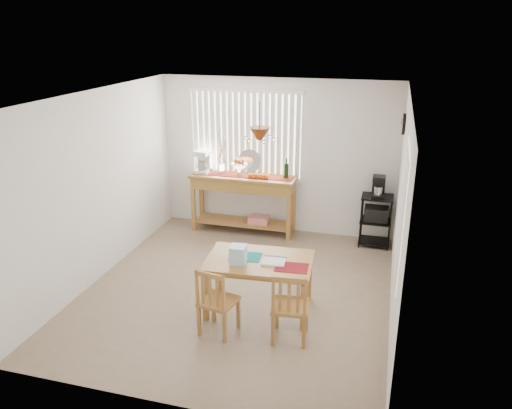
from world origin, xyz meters
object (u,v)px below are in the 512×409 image
(sideboard, at_px, (244,190))
(dining_table, at_px, (259,265))
(cart_items, at_px, (379,187))
(chair_right, at_px, (290,307))
(wire_cart, at_px, (376,216))
(chair_left, at_px, (217,302))

(sideboard, bearing_deg, dining_table, -69.02)
(cart_items, height_order, chair_right, cart_items)
(wire_cart, distance_m, chair_left, 3.44)
(dining_table, distance_m, chair_left, 0.74)
(sideboard, xyz_separation_m, dining_table, (0.91, -2.37, -0.14))
(wire_cart, relative_size, chair_left, 0.99)
(cart_items, xyz_separation_m, chair_right, (-0.80, -2.95, -0.56))
(wire_cart, xyz_separation_m, chair_left, (-1.63, -3.02, -0.09))
(dining_table, relative_size, chair_right, 1.54)
(cart_items, height_order, dining_table, cart_items)
(dining_table, distance_m, chair_right, 0.77)
(chair_left, bearing_deg, wire_cart, 61.61)
(cart_items, bearing_deg, sideboard, -179.22)
(wire_cart, height_order, chair_right, chair_right)
(sideboard, distance_m, wire_cart, 2.22)
(chair_left, bearing_deg, dining_table, 62.20)
(sideboard, height_order, dining_table, sideboard)
(sideboard, relative_size, chair_right, 2.04)
(sideboard, height_order, chair_right, sideboard)
(cart_items, height_order, chair_left, cart_items)
(chair_right, bearing_deg, cart_items, 74.87)
(wire_cart, bearing_deg, sideboard, -179.45)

